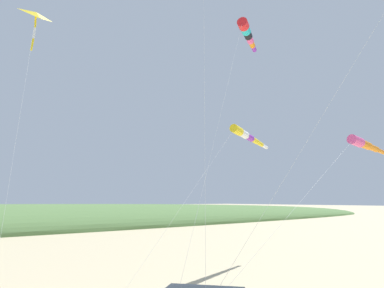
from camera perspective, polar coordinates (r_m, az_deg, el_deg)
The scene contains 4 objects.
kite_windsock_small_distant at distance 29.13m, azimuth 8.36°, elevation 1.20°, with size 6.03×17.82×10.11m.
kite_delta_long_streamer_left at distance 25.54m, azimuth -22.63°, elevation 17.58°, with size 8.06×3.94×16.18m.
kite_windsock_yellow_midlevel at distance 23.49m, azimuth 24.67°, elevation -0.05°, with size 0.87×17.25×8.28m.
kite_windsock_teal_far_right at distance 26.57m, azimuth 8.35°, elevation 16.37°, with size 7.11×12.88×16.41m.
Camera 1 is at (-11.61, 5.85, 4.75)m, focal length 35.07 mm.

